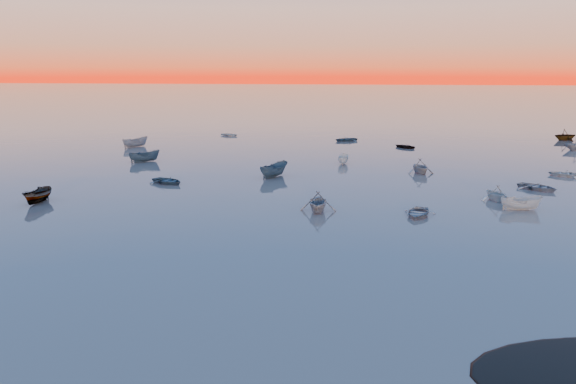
# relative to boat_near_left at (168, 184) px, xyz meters

# --- Properties ---
(ground) EXTENTS (600.00, 600.00, 0.00)m
(ground) POSITION_rel_boat_near_left_xyz_m (11.80, 64.31, 0.00)
(ground) COLOR #6E615C
(ground) RESTS_ON ground
(mud_lobes) EXTENTS (140.00, 6.00, 0.07)m
(mud_lobes) POSITION_rel_boat_near_left_xyz_m (11.80, -36.69, 0.01)
(mud_lobes) COLOR black
(mud_lobes) RESTS_ON ground
(moored_fleet) EXTENTS (124.00, 58.00, 1.20)m
(moored_fleet) POSITION_rel_boat_near_left_xyz_m (11.80, 17.31, 0.00)
(moored_fleet) COLOR silver
(moored_fleet) RESTS_ON ground
(boat_near_left) EXTENTS (3.19, 4.12, 0.95)m
(boat_near_left) POSITION_rel_boat_near_left_xyz_m (0.00, 0.00, 0.00)
(boat_near_left) COLOR #324C60
(boat_near_left) RESTS_ON ground
(boat_near_center) EXTENTS (1.73, 3.61, 1.22)m
(boat_near_center) POSITION_rel_boat_near_left_xyz_m (33.77, -6.25, 0.00)
(boat_near_center) COLOR silver
(boat_near_center) RESTS_ON ground
(boat_near_right) EXTENTS (3.54, 2.58, 1.13)m
(boat_near_right) POSITION_rel_boat_near_left_xyz_m (32.39, -3.07, 0.00)
(boat_near_right) COLOR silver
(boat_near_right) RESTS_ON ground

